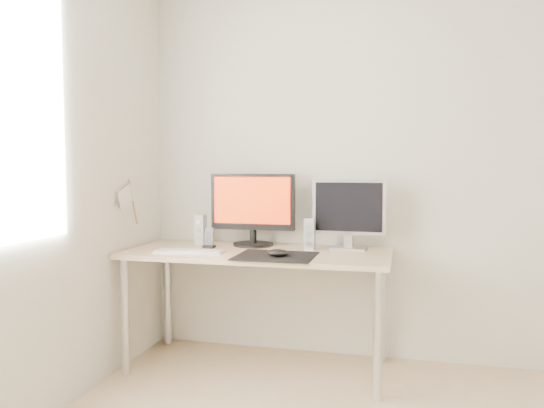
{
  "coord_description": "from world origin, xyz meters",
  "views": [
    {
      "loc": [
        -0.07,
        -1.7,
        1.24
      ],
      "look_at": [
        -0.86,
        1.48,
        1.01
      ],
      "focal_mm": 35.0,
      "sensor_mm": 36.0,
      "label": 1
    }
  ],
  "objects_px": {
    "second_monitor": "(349,211)",
    "keyboard": "(189,251)",
    "desk": "(258,263)",
    "phone_dock": "(209,242)",
    "main_monitor": "(253,207)",
    "speaker_right": "(310,234)",
    "speaker_left": "(201,229)",
    "mouse": "(278,253)"
  },
  "relations": [
    {
      "from": "desk",
      "to": "keyboard",
      "type": "height_order",
      "value": "keyboard"
    },
    {
      "from": "mouse",
      "to": "keyboard",
      "type": "relative_size",
      "value": 0.29
    },
    {
      "from": "speaker_right",
      "to": "phone_dock",
      "type": "distance_m",
      "value": 0.64
    },
    {
      "from": "second_monitor",
      "to": "phone_dock",
      "type": "relative_size",
      "value": 3.55
    },
    {
      "from": "mouse",
      "to": "speaker_left",
      "type": "distance_m",
      "value": 0.73
    },
    {
      "from": "desk",
      "to": "speaker_right",
      "type": "relative_size",
      "value": 8.2
    },
    {
      "from": "speaker_right",
      "to": "keyboard",
      "type": "bearing_deg",
      "value": -157.46
    },
    {
      "from": "desk",
      "to": "phone_dock",
      "type": "distance_m",
      "value": 0.35
    },
    {
      "from": "desk",
      "to": "speaker_right",
      "type": "distance_m",
      "value": 0.37
    },
    {
      "from": "speaker_left",
      "to": "mouse",
      "type": "bearing_deg",
      "value": -31.68
    },
    {
      "from": "speaker_left",
      "to": "speaker_right",
      "type": "height_order",
      "value": "same"
    },
    {
      "from": "desk",
      "to": "second_monitor",
      "type": "bearing_deg",
      "value": 18.62
    },
    {
      "from": "second_monitor",
      "to": "phone_dock",
      "type": "bearing_deg",
      "value": -170.69
    },
    {
      "from": "desk",
      "to": "main_monitor",
      "type": "relative_size",
      "value": 2.91
    },
    {
      "from": "desk",
      "to": "main_monitor",
      "type": "bearing_deg",
      "value": 114.24
    },
    {
      "from": "speaker_left",
      "to": "speaker_right",
      "type": "bearing_deg",
      "value": -5.52
    },
    {
      "from": "phone_dock",
      "to": "desk",
      "type": "bearing_deg",
      "value": -6.62
    },
    {
      "from": "speaker_left",
      "to": "speaker_right",
      "type": "distance_m",
      "value": 0.75
    },
    {
      "from": "main_monitor",
      "to": "keyboard",
      "type": "height_order",
      "value": "main_monitor"
    },
    {
      "from": "desk",
      "to": "second_monitor",
      "type": "xyz_separation_m",
      "value": [
        0.53,
        0.18,
        0.32
      ]
    },
    {
      "from": "phone_dock",
      "to": "speaker_right",
      "type": "bearing_deg",
      "value": 6.48
    },
    {
      "from": "main_monitor",
      "to": "speaker_right",
      "type": "height_order",
      "value": "main_monitor"
    },
    {
      "from": "speaker_left",
      "to": "phone_dock",
      "type": "height_order",
      "value": "speaker_left"
    },
    {
      "from": "second_monitor",
      "to": "main_monitor",
      "type": "bearing_deg",
      "value": 179.21
    },
    {
      "from": "desk",
      "to": "second_monitor",
      "type": "relative_size",
      "value": 3.55
    },
    {
      "from": "mouse",
      "to": "second_monitor",
      "type": "bearing_deg",
      "value": 46.37
    },
    {
      "from": "second_monitor",
      "to": "keyboard",
      "type": "height_order",
      "value": "second_monitor"
    },
    {
      "from": "main_monitor",
      "to": "second_monitor",
      "type": "xyz_separation_m",
      "value": [
        0.62,
        -0.01,
        -0.01
      ]
    },
    {
      "from": "speaker_left",
      "to": "speaker_right",
      "type": "relative_size",
      "value": 1.0
    },
    {
      "from": "second_monitor",
      "to": "keyboard",
      "type": "xyz_separation_m",
      "value": [
        -0.91,
        -0.35,
        -0.23
      ]
    },
    {
      "from": "desk",
      "to": "speaker_right",
      "type": "height_order",
      "value": "speaker_right"
    },
    {
      "from": "desk",
      "to": "main_monitor",
      "type": "distance_m",
      "value": 0.39
    },
    {
      "from": "desk",
      "to": "keyboard",
      "type": "xyz_separation_m",
      "value": [
        -0.38,
        -0.17,
        0.09
      ]
    },
    {
      "from": "mouse",
      "to": "desk",
      "type": "bearing_deg",
      "value": 131.07
    },
    {
      "from": "speaker_right",
      "to": "keyboard",
      "type": "height_order",
      "value": "speaker_right"
    },
    {
      "from": "keyboard",
      "to": "second_monitor",
      "type": "bearing_deg",
      "value": 21.11
    },
    {
      "from": "mouse",
      "to": "speaker_right",
      "type": "xyz_separation_m",
      "value": [
        0.13,
        0.31,
        0.07
      ]
    },
    {
      "from": "second_monitor",
      "to": "speaker_left",
      "type": "bearing_deg",
      "value": 179.86
    },
    {
      "from": "second_monitor",
      "to": "mouse",
      "type": "bearing_deg",
      "value": -133.63
    },
    {
      "from": "mouse",
      "to": "speaker_left",
      "type": "height_order",
      "value": "speaker_left"
    },
    {
      "from": "phone_dock",
      "to": "keyboard",
      "type": "bearing_deg",
      "value": -102.53
    },
    {
      "from": "speaker_left",
      "to": "keyboard",
      "type": "bearing_deg",
      "value": -79.19
    }
  ]
}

